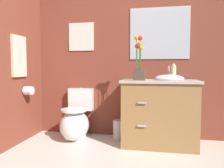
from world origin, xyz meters
name	(u,v)px	position (x,y,z in m)	size (l,w,h in m)	color
wall_back	(154,48)	(0.20, 1.61, 1.25)	(4.68, 0.05, 2.50)	brown
toilet	(76,121)	(-0.85, 1.31, 0.24)	(0.38, 0.59, 0.69)	white
vanity_cabinet	(159,112)	(0.27, 1.28, 0.43)	(0.94, 0.56, 1.01)	#9E7242
flower_vase	(139,67)	(0.01, 1.19, 0.99)	(0.14, 0.14, 0.54)	#4C3D2D
soap_bottle	(174,72)	(0.44, 1.36, 0.92)	(0.06, 0.06, 0.21)	beige
trash_bin	(120,130)	(-0.25, 1.39, 0.14)	(0.18, 0.18, 0.27)	#B7B7BC
wall_poster	(81,37)	(-0.85, 1.58, 1.43)	(0.37, 0.01, 0.40)	silver
wall_mirror	(159,33)	(0.26, 1.58, 1.45)	(0.80, 0.01, 0.70)	#B2BCC6
hanging_towel	(19,56)	(-1.49, 1.01, 1.12)	(0.03, 0.28, 0.52)	beige
toilet_paper_roll	(29,90)	(-1.43, 1.11, 0.68)	(0.11, 0.11, 0.11)	white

